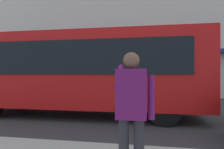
# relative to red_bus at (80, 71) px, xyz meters

# --- Properties ---
(ground_plane) EXTENTS (60.00, 60.00, 0.00)m
(ground_plane) POSITION_rel_red_bus_xyz_m (-1.94, -0.23, -1.68)
(ground_plane) COLOR #38383A
(building_facade_far) EXTENTS (28.00, 1.55, 12.00)m
(building_facade_far) POSITION_rel_red_bus_xyz_m (-1.95, -7.03, 4.30)
(building_facade_far) COLOR beige
(building_facade_far) RESTS_ON ground_plane
(red_bus) EXTENTS (9.05, 2.54, 3.08)m
(red_bus) POSITION_rel_red_bus_xyz_m (0.00, 0.00, 0.00)
(red_bus) COLOR red
(red_bus) RESTS_ON ground_plane
(pedestrian_photographer) EXTENTS (0.53, 0.52, 1.70)m
(pedestrian_photographer) POSITION_rel_red_bus_xyz_m (-2.32, 4.61, -0.54)
(pedestrian_photographer) COLOR #2D2D33
(pedestrian_photographer) RESTS_ON sidewalk_curb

